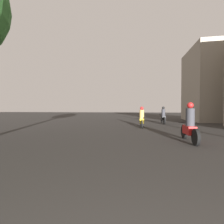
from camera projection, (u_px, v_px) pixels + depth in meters
motorcycle_red at (190, 126)px, 5.89m from camera, size 0.60×1.90×1.56m
motorcycle_yellow at (142, 119)px, 10.69m from camera, size 0.60×1.90×1.48m
motorcycle_black at (163, 117)px, 13.69m from camera, size 0.60×1.94×1.54m
building_right_far at (217, 85)px, 16.25m from camera, size 5.80×5.79×7.92m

